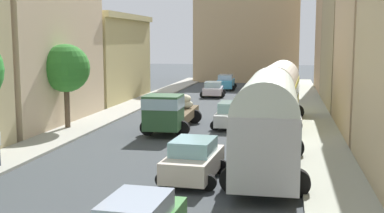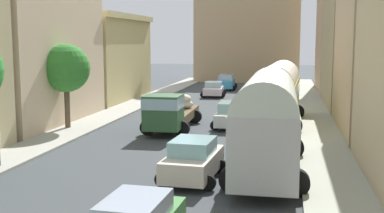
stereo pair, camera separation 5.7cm
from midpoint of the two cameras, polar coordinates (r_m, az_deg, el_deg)
name	(u,v)px [view 1 (the left image)]	position (r m, az deg, el deg)	size (l,w,h in m)	color
ground_plane	(209,119)	(34.71, 1.91, -1.41)	(154.00, 154.00, 0.00)	#3E4347
sidewalk_left	(111,115)	(36.53, -9.40, -0.94)	(2.50, 70.00, 0.14)	#A7A59C
sidewalk_right	(315,121)	(34.33, 13.95, -1.62)	(2.50, 70.00, 0.14)	#AAAFA0
building_left_2	(29,22)	(34.08, -18.35, 9.22)	(5.88, 12.04, 13.19)	beige
building_left_3	(100,57)	(45.87, -10.65, 5.60)	(6.53, 12.55, 7.77)	tan
building_right_2	(381,45)	(31.13, 20.94, 6.69)	(4.39, 10.44, 10.43)	tan
building_right_3	(354,48)	(43.40, 18.24, 6.45)	(4.57, 12.98, 9.66)	tan
building_right_4	(339,22)	(55.53, 16.65, 9.36)	(4.78, 10.93, 14.73)	tan
distant_church	(247,30)	(66.20, 6.37, 8.82)	(13.52, 6.40, 20.21)	tan
parked_bus_0	(268,118)	(20.42, 8.73, -1.31)	(3.28, 9.37, 4.19)	silver
parked_bus_1	(279,91)	(32.31, 9.96, 1.83)	(3.49, 9.40, 4.05)	yellow
cargo_truck_0	(170,111)	(29.72, -2.64, -0.55)	(3.02, 7.61, 2.40)	#2E5532
car_0	(213,89)	(48.08, 2.43, 2.03)	(2.56, 3.87, 1.46)	silver
car_1	(226,82)	(54.91, 3.89, 2.83)	(2.42, 4.45, 1.68)	#3996C8
car_3	(193,160)	(19.47, 0.09, -6.20)	(2.49, 3.91, 1.65)	beige
car_4	(232,115)	(31.30, 4.58, -0.95)	(2.41, 4.19, 1.60)	silver
roadside_tree_2	(66,69)	(31.02, -14.45, 4.28)	(2.94, 2.94, 5.27)	brown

